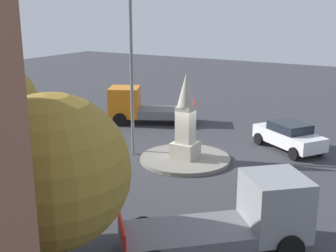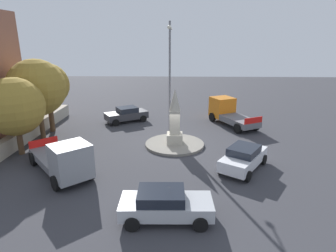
{
  "view_description": "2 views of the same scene",
  "coord_description": "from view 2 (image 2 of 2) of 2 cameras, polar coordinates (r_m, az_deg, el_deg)",
  "views": [
    {
      "loc": [
        9.42,
        -17.82,
        7.23
      ],
      "look_at": [
        -0.78,
        -0.33,
        1.72
      ],
      "focal_mm": 46.9,
      "sensor_mm": 36.0,
      "label": 1
    },
    {
      "loc": [
        19.75,
        0.13,
        7.66
      ],
      "look_at": [
        0.64,
        -0.48,
        1.71
      ],
      "focal_mm": 30.16,
      "sensor_mm": 36.0,
      "label": 2
    }
  ],
  "objects": [
    {
      "name": "ground_plane",
      "position": [
        21.18,
        1.35,
        -3.92
      ],
      "size": [
        80.0,
        80.0,
        0.0
      ],
      "primitive_type": "plane",
      "color": "#38383D"
    },
    {
      "name": "traffic_island",
      "position": [
        21.15,
        1.35,
        -3.69
      ],
      "size": [
        4.38,
        4.38,
        0.19
      ],
      "primitive_type": "cylinder",
      "color": "gray",
      "rests_on": "ground"
    },
    {
      "name": "monument",
      "position": [
        20.54,
        1.38,
        1.28
      ],
      "size": [
        1.15,
        1.15,
        4.08
      ],
      "color": "#B2AA99",
      "rests_on": "traffic_island"
    },
    {
      "name": "streetlamp",
      "position": [
        22.62,
        0.36,
        11.41
      ],
      "size": [
        3.55,
        0.28,
        8.93
      ],
      "color": "slate",
      "rests_on": "ground"
    },
    {
      "name": "car_white_parked_right",
      "position": [
        17.8,
        15.03,
        -6.13
      ],
      "size": [
        4.22,
        3.58,
        1.46
      ],
      "color": "silver",
      "rests_on": "ground"
    },
    {
      "name": "car_dark_grey_waiting",
      "position": [
        27.22,
        -8.37,
        2.37
      ],
      "size": [
        3.47,
        4.22,
        1.42
      ],
      "color": "#38383D",
      "rests_on": "ground"
    },
    {
      "name": "car_silver_approaching",
      "position": [
        12.76,
        -0.59,
        -15.51
      ],
      "size": [
        1.97,
        4.08,
        1.41
      ],
      "color": "#B7BABF",
      "rests_on": "ground"
    },
    {
      "name": "truck_orange_far_side",
      "position": [
        26.9,
        12.1,
        2.72
      ],
      "size": [
        5.69,
        4.1,
        2.3
      ],
      "color": "orange",
      "rests_on": "ground"
    },
    {
      "name": "truck_grey_parked_left",
      "position": [
        17.11,
        -20.19,
        -6.51
      ],
      "size": [
        5.46,
        5.17,
        2.3
      ],
      "color": "gray",
      "rests_on": "ground"
    },
    {
      "name": "stone_boundary_wall",
      "position": [
        24.1,
        -27.34,
        -1.92
      ],
      "size": [
        16.88,
        0.83,
        1.07
      ],
      "primitive_type": "cube",
      "rotation": [
        0.0,
        0.0,
        6.28
      ],
      "color": "#B2AA99",
      "rests_on": "ground"
    },
    {
      "name": "tree_near_wall",
      "position": [
        23.87,
        -25.01,
        7.01
      ],
      "size": [
        4.35,
        4.35,
        6.25
      ],
      "color": "brown",
      "rests_on": "ground"
    },
    {
      "name": "tree_mid_cluster",
      "position": [
        25.46,
        -23.21,
        7.61
      ],
      "size": [
        3.53,
        3.53,
        5.79
      ],
      "color": "brown",
      "rests_on": "ground"
    },
    {
      "name": "tree_far_corner",
      "position": [
        21.22,
        -28.61,
        3.44
      ],
      "size": [
        3.87,
        3.87,
        5.3
      ],
      "color": "brown",
      "rests_on": "ground"
    }
  ]
}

